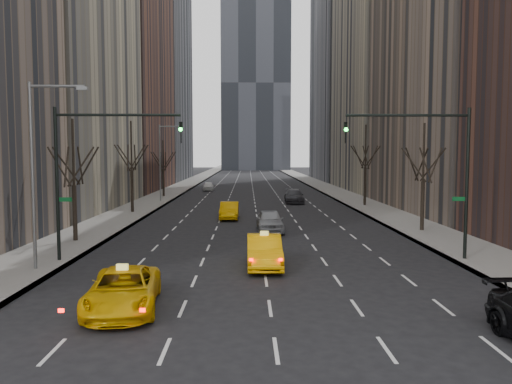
{
  "coord_description": "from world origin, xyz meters",
  "views": [
    {
      "loc": [
        -0.82,
        -14.17,
        5.74
      ],
      "look_at": [
        -0.34,
        15.01,
        3.5
      ],
      "focal_mm": 35.0,
      "sensor_mm": 36.0,
      "label": 1
    }
  ],
  "objects": [
    {
      "name": "tree_rw_c",
      "position": [
        12.0,
        40.0,
        4.04
      ],
      "size": [
        3.36,
        3.5,
        8.74
      ],
      "color": "black",
      "rests_on": "ground"
    },
    {
      "name": "ground",
      "position": [
        0.0,
        0.0,
        0.0
      ],
      "size": [
        400.0,
        400.0,
        0.0
      ],
      "primitive_type": "plane",
      "color": "black",
      "rests_on": "ground"
    },
    {
      "name": "sidewalk_right",
      "position": [
        12.25,
        70.0,
        0.07
      ],
      "size": [
        4.5,
        320.0,
        0.15
      ],
      "primitive_type": "cube",
      "color": "slate",
      "rests_on": "ground"
    },
    {
      "name": "far_car_white",
      "position": [
        -6.99,
        63.67,
        0.69
      ],
      "size": [
        1.8,
        4.1,
        1.37
      ],
      "primitive_type": "imported",
      "rotation": [
        0.0,
        0.0,
        0.05
      ],
      "color": "white",
      "rests_on": "ground"
    },
    {
      "name": "silver_sedan_ahead",
      "position": [
        0.8,
        22.31,
        0.81
      ],
      "size": [
        2.04,
        4.82,
        1.63
      ],
      "primitive_type": "imported",
      "rotation": [
        0.0,
        0.0,
        0.03
      ],
      "color": "gray",
      "rests_on": "ground"
    },
    {
      "name": "tree_lw_c",
      "position": [
        -12.0,
        34.0,
        4.04
      ],
      "size": [
        3.36,
        3.5,
        8.74
      ],
      "color": "black",
      "rests_on": "ground"
    },
    {
      "name": "bld_left_deep",
      "position": [
        -21.5,
        96.0,
        30.0
      ],
      "size": [
        14.0,
        30.0,
        60.0
      ],
      "primitive_type": "cube",
      "color": "slate",
      "rests_on": "ground"
    },
    {
      "name": "bld_right_far",
      "position": [
        21.5,
        64.0,
        25.0
      ],
      "size": [
        14.0,
        28.0,
        50.0
      ],
      "primitive_type": "cube",
      "color": "tan",
      "rests_on": "ground"
    },
    {
      "name": "taxi_suv",
      "position": [
        -5.41,
        3.89,
        0.74
      ],
      "size": [
        3.06,
        5.6,
        1.49
      ],
      "primitive_type": "imported",
      "rotation": [
        0.0,
        0.0,
        0.11
      ],
      "color": "#ECB304",
      "rests_on": "ground"
    },
    {
      "name": "streetlight_far",
      "position": [
        -10.84,
        45.0,
        5.62
      ],
      "size": [
        2.83,
        0.22,
        9.0
      ],
      "color": "slate",
      "rests_on": "ground"
    },
    {
      "name": "far_taxi",
      "position": [
        -2.45,
        29.57,
        0.75
      ],
      "size": [
        1.61,
        4.55,
        1.5
      ],
      "primitive_type": "imported",
      "rotation": [
        0.0,
        0.0,
        -0.01
      ],
      "color": "#E79E04",
      "rests_on": "ground"
    },
    {
      "name": "taxi_sedan",
      "position": [
        0.01,
        10.79,
        0.81
      ],
      "size": [
        1.74,
        4.92,
        1.62
      ],
      "primitive_type": "imported",
      "rotation": [
        0.0,
        0.0,
        0.01
      ],
      "color": "#FFAD05",
      "rests_on": "ground"
    },
    {
      "name": "tree_rw_b",
      "position": [
        12.0,
        22.0,
        3.72
      ],
      "size": [
        3.36,
        3.5,
        7.82
      ],
      "color": "black",
      "rests_on": "ground"
    },
    {
      "name": "bld_left_far",
      "position": [
        -21.5,
        66.0,
        22.0
      ],
      "size": [
        14.0,
        28.0,
        44.0
      ],
      "primitive_type": "cube",
      "color": "brown",
      "rests_on": "ground"
    },
    {
      "name": "tree_lw_d",
      "position": [
        -12.0,
        52.0,
        3.56
      ],
      "size": [
        3.36,
        3.5,
        7.36
      ],
      "color": "black",
      "rests_on": "ground"
    },
    {
      "name": "traffic_mast_left",
      "position": [
        -9.11,
        12.0,
        5.49
      ],
      "size": [
        6.69,
        0.39,
        8.0
      ],
      "color": "black",
      "rests_on": "ground"
    },
    {
      "name": "far_suv_grey",
      "position": [
        4.6,
        43.92,
        0.77
      ],
      "size": [
        2.36,
        5.41,
        1.55
      ],
      "primitive_type": "imported",
      "rotation": [
        0.0,
        0.0,
        -0.04
      ],
      "color": "#2C2C31",
      "rests_on": "ground"
    },
    {
      "name": "tree_lw_b",
      "position": [
        -12.0,
        18.0,
        3.72
      ],
      "size": [
        3.36,
        3.5,
        7.82
      ],
      "color": "black",
      "rests_on": "ground"
    },
    {
      "name": "bld_right_deep",
      "position": [
        21.5,
        95.0,
        29.0
      ],
      "size": [
        14.0,
        30.0,
        58.0
      ],
      "primitive_type": "cube",
      "color": "slate",
      "rests_on": "ground"
    },
    {
      "name": "tower_far",
      "position": [
        2.0,
        170.0,
        60.0
      ],
      "size": [
        24.0,
        24.0,
        120.0
      ],
      "primitive_type": "cube",
      "color": "black",
      "rests_on": "ground"
    },
    {
      "name": "sidewalk_left",
      "position": [
        -12.25,
        70.0,
        0.07
      ],
      "size": [
        4.5,
        320.0,
        0.15
      ],
      "primitive_type": "cube",
      "color": "slate",
      "rests_on": "ground"
    },
    {
      "name": "traffic_mast_right",
      "position": [
        9.11,
        12.0,
        5.49
      ],
      "size": [
        6.69,
        0.39,
        8.0
      ],
      "color": "black",
      "rests_on": "ground"
    },
    {
      "name": "streetlight_near",
      "position": [
        -10.84,
        10.0,
        5.62
      ],
      "size": [
        2.83,
        0.22,
        9.0
      ],
      "color": "slate",
      "rests_on": "ground"
    }
  ]
}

